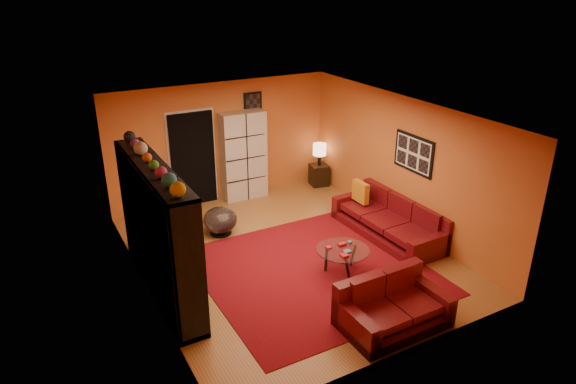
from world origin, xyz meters
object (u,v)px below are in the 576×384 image
storage_cabinet (243,155)px  tv (160,231)px  table_lamp (320,150)px  side_table (319,175)px  entertainment_unit (158,230)px  sofa (392,221)px  bowl_chair (220,220)px  loveseat (390,306)px  coffee_table (343,252)px

storage_cabinet → tv: bearing=-132.7°
storage_cabinet → table_lamp: bearing=-5.3°
tv → side_table: bearing=-60.8°
entertainment_unit → sofa: size_ratio=1.23×
entertainment_unit → table_lamp: (4.53, 2.58, -0.18)m
bowl_chair → loveseat: bearing=-73.7°
sofa → loveseat: same height
sofa → side_table: 2.84m
sofa → bowl_chair: 3.32m
entertainment_unit → tv: entertainment_unit is taller
tv → loveseat: tv is taller
bowl_chair → side_table: bowl_chair is taller
tv → table_lamp: bearing=-60.8°
side_table → table_lamp: bearing=0.0°
coffee_table → side_table: size_ratio=1.77×
loveseat → coffee_table: bearing=-6.9°
loveseat → bowl_chair: 3.91m
sofa → storage_cabinet: (-1.74, 3.06, 0.70)m
loveseat → storage_cabinet: size_ratio=0.78×
entertainment_unit → sofa: (4.42, -0.26, -0.77)m
tv → coffee_table: (2.72, -1.06, -0.59)m
tv → sofa: 4.44m
loveseat → bowl_chair: loveseat is taller
sofa → side_table: (0.11, 2.84, -0.03)m
tv → coffee_table: 2.98m
entertainment_unit → loveseat: (2.61, -2.42, -0.77)m
loveseat → bowl_chair: (-1.10, 3.76, 0.00)m
storage_cabinet → side_table: storage_cabinet is taller
loveseat → entertainment_unit: bearing=46.7°
tv → storage_cabinet: size_ratio=0.48×
tv → sofa: tv is taller
sofa → bowl_chair: size_ratio=3.69×
entertainment_unit → sofa: 4.49m
tv → bowl_chair: 2.05m
coffee_table → entertainment_unit: bearing=160.7°
sofa → table_lamp: size_ratio=4.67×
bowl_chair → side_table: bearing=22.4°
side_table → table_lamp: (0.00, 0.00, 0.62)m
table_lamp → loveseat: bearing=-111.0°
storage_cabinet → loveseat: bearing=-89.4°
coffee_table → bowl_chair: bowl_chair is taller
loveseat → storage_cabinet: (0.07, 5.22, 0.70)m
loveseat → coffee_table: loveseat is taller
bowl_chair → table_lamp: bearing=22.4°
sofa → loveseat: size_ratio=1.59×
tv → side_table: size_ratio=1.88×
tv → storage_cabinet: bearing=-44.0°
bowl_chair → side_table: size_ratio=1.32×
sofa → bowl_chair: sofa is taller
loveseat → side_table: (1.92, 5.00, -0.03)m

